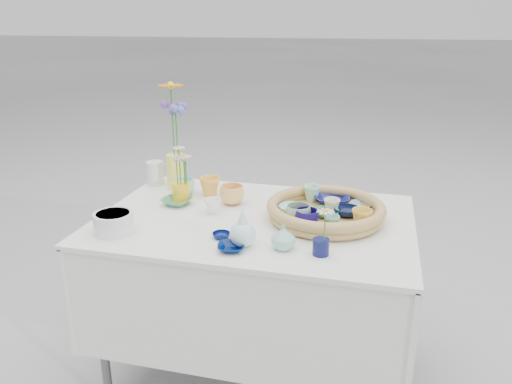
% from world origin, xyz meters
% --- Properties ---
extents(ground, '(80.00, 80.00, 0.00)m').
position_xyz_m(ground, '(0.00, 0.00, 0.00)').
color(ground, '#A5A5A5').
extents(display_table, '(1.26, 0.86, 0.77)m').
position_xyz_m(display_table, '(0.00, 0.00, 0.00)').
color(display_table, silver).
rests_on(display_table, ground).
extents(wicker_tray, '(0.47, 0.47, 0.08)m').
position_xyz_m(wicker_tray, '(0.28, 0.05, 0.80)').
color(wicker_tray, olive).
rests_on(wicker_tray, display_table).
extents(tray_ceramic_0, '(0.17, 0.17, 0.04)m').
position_xyz_m(tray_ceramic_0, '(0.29, 0.20, 0.80)').
color(tray_ceramic_0, navy).
rests_on(tray_ceramic_0, wicker_tray).
extents(tray_ceramic_1, '(0.14, 0.14, 0.03)m').
position_xyz_m(tray_ceramic_1, '(0.36, 0.07, 0.80)').
color(tray_ceramic_1, black).
rests_on(tray_ceramic_1, wicker_tray).
extents(tray_ceramic_2, '(0.09, 0.09, 0.07)m').
position_xyz_m(tray_ceramic_2, '(0.42, -0.03, 0.82)').
color(tray_ceramic_2, gold).
rests_on(tray_ceramic_2, wicker_tray).
extents(tray_ceramic_3, '(0.11, 0.11, 0.03)m').
position_xyz_m(tray_ceramic_3, '(0.28, 0.05, 0.80)').
color(tray_ceramic_3, '#3D7752').
rests_on(tray_ceramic_3, wicker_tray).
extents(tray_ceramic_4, '(0.10, 0.10, 0.08)m').
position_xyz_m(tray_ceramic_4, '(0.19, -0.06, 0.82)').
color(tray_ceramic_4, gray).
rests_on(tray_ceramic_4, wicker_tray).
extents(tray_ceramic_5, '(0.14, 0.14, 0.03)m').
position_xyz_m(tray_ceramic_5, '(0.15, 0.04, 0.80)').
color(tray_ceramic_5, '#9AE1D7').
rests_on(tray_ceramic_5, wicker_tray).
extents(tray_ceramic_6, '(0.10, 0.10, 0.07)m').
position_xyz_m(tray_ceramic_6, '(0.20, 0.21, 0.82)').
color(tray_ceramic_6, '#A0E3D0').
rests_on(tray_ceramic_6, wicker_tray).
extents(tray_ceramic_7, '(0.09, 0.09, 0.06)m').
position_xyz_m(tray_ceramic_7, '(0.30, 0.08, 0.81)').
color(tray_ceramic_7, silver).
rests_on(tray_ceramic_7, wicker_tray).
extents(tray_ceramic_8, '(0.12, 0.12, 0.02)m').
position_xyz_m(tray_ceramic_8, '(0.41, 0.17, 0.79)').
color(tray_ceramic_8, '#89B0D0').
rests_on(tray_ceramic_8, wicker_tray).
extents(tray_ceramic_9, '(0.10, 0.10, 0.07)m').
position_xyz_m(tray_ceramic_9, '(0.22, -0.09, 0.82)').
color(tray_ceramic_9, '#130951').
rests_on(tray_ceramic_9, wicker_tray).
extents(tray_ceramic_10, '(0.13, 0.13, 0.03)m').
position_xyz_m(tray_ceramic_10, '(0.13, -0.04, 0.80)').
color(tray_ceramic_10, '#DBC281').
rests_on(tray_ceramic_10, wicker_tray).
extents(tray_ceramic_11, '(0.08, 0.08, 0.06)m').
position_xyz_m(tray_ceramic_11, '(0.32, -0.09, 0.81)').
color(tray_ceramic_11, '#77BBA4').
rests_on(tray_ceramic_11, wicker_tray).
extents(tray_ceramic_12, '(0.07, 0.07, 0.05)m').
position_xyz_m(tray_ceramic_12, '(0.20, 0.23, 0.81)').
color(tray_ceramic_12, '#459874').
rests_on(tray_ceramic_12, wicker_tray).
extents(loose_ceramic_0, '(0.12, 0.12, 0.09)m').
position_xyz_m(loose_ceramic_0, '(-0.26, 0.21, 0.81)').
color(loose_ceramic_0, '#FFB843').
rests_on(loose_ceramic_0, display_table).
extents(loose_ceramic_1, '(0.12, 0.12, 0.08)m').
position_xyz_m(loose_ceramic_1, '(-0.14, 0.13, 0.81)').
color(loose_ceramic_1, '#F3B360').
rests_on(loose_ceramic_1, display_table).
extents(loose_ceramic_2, '(0.14, 0.14, 0.03)m').
position_xyz_m(loose_ceramic_2, '(-0.37, 0.07, 0.78)').
color(loose_ceramic_2, '#46845D').
rests_on(loose_ceramic_2, display_table).
extents(loose_ceramic_3, '(0.07, 0.07, 0.06)m').
position_xyz_m(loose_ceramic_3, '(-0.18, 0.01, 0.80)').
color(loose_ceramic_3, white).
rests_on(loose_ceramic_3, display_table).
extents(loose_ceramic_4, '(0.08, 0.08, 0.02)m').
position_xyz_m(loose_ceramic_4, '(-0.07, -0.22, 0.78)').
color(loose_ceramic_4, '#031351').
rests_on(loose_ceramic_4, display_table).
extents(loose_ceramic_5, '(0.11, 0.11, 0.07)m').
position_xyz_m(loose_ceramic_5, '(-0.38, 0.20, 0.80)').
color(loose_ceramic_5, '#95E8CA').
rests_on(loose_ceramic_5, display_table).
extents(loose_ceramic_6, '(0.11, 0.11, 0.02)m').
position_xyz_m(loose_ceramic_6, '(-0.01, -0.31, 0.78)').
color(loose_ceramic_6, '#011549').
rests_on(loose_ceramic_6, display_table).
extents(fluted_bowl, '(0.17, 0.17, 0.08)m').
position_xyz_m(fluted_bowl, '(-0.48, -0.27, 0.80)').
color(fluted_bowl, silver).
rests_on(fluted_bowl, display_table).
extents(bud_vase_paleblue, '(0.10, 0.10, 0.14)m').
position_xyz_m(bud_vase_paleblue, '(0.02, -0.27, 0.84)').
color(bud_vase_paleblue, silver).
rests_on(bud_vase_paleblue, display_table).
extents(bud_vase_seafoam, '(0.11, 0.11, 0.09)m').
position_xyz_m(bud_vase_seafoam, '(0.17, -0.25, 0.81)').
color(bud_vase_seafoam, '#81C6AD').
rests_on(bud_vase_seafoam, display_table).
extents(bud_vase_cobalt, '(0.08, 0.08, 0.06)m').
position_xyz_m(bud_vase_cobalt, '(0.30, -0.27, 0.79)').
color(bud_vase_cobalt, '#0B0F42').
rests_on(bud_vase_cobalt, display_table).
extents(single_daisy, '(0.09, 0.09, 0.12)m').
position_xyz_m(single_daisy, '(0.31, -0.27, 0.88)').
color(single_daisy, silver).
rests_on(single_daisy, bud_vase_cobalt).
extents(tall_vase_yellow, '(0.12, 0.12, 0.16)m').
position_xyz_m(tall_vase_yellow, '(-0.46, 0.28, 0.85)').
color(tall_vase_yellow, '#F2F44F').
rests_on(tall_vase_yellow, display_table).
extents(gerbera, '(0.15, 0.15, 0.34)m').
position_xyz_m(gerbera, '(-0.46, 0.28, 1.09)').
color(gerbera, orange).
rests_on(gerbera, tall_vase_yellow).
extents(hydrangea, '(0.10, 0.10, 0.29)m').
position_xyz_m(hydrangea, '(-0.45, 0.29, 1.03)').
color(hydrangea, '#5B5FBB').
rests_on(hydrangea, tall_vase_yellow).
extents(white_pitcher, '(0.14, 0.12, 0.11)m').
position_xyz_m(white_pitcher, '(-0.58, 0.31, 0.82)').
color(white_pitcher, silver).
rests_on(white_pitcher, display_table).
extents(daisy_cup, '(0.08, 0.08, 0.08)m').
position_xyz_m(daisy_cup, '(-0.37, 0.12, 0.81)').
color(daisy_cup, yellow).
rests_on(daisy_cup, display_table).
extents(daisy_posy, '(0.10, 0.10, 0.16)m').
position_xyz_m(daisy_posy, '(-0.35, 0.10, 0.93)').
color(daisy_posy, silver).
rests_on(daisy_posy, daisy_cup).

